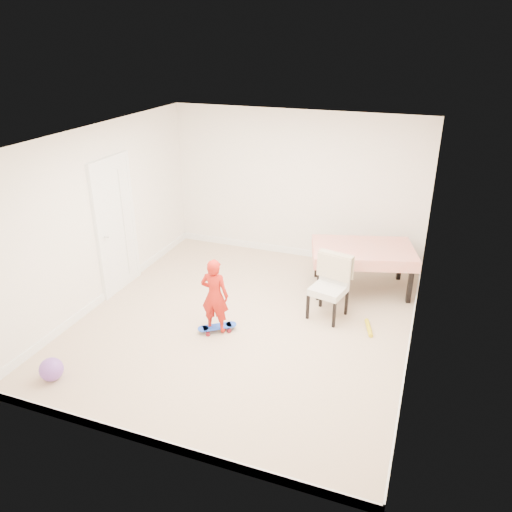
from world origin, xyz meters
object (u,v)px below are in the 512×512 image
(dining_chair, at_px, (328,288))
(child, at_px, (215,298))
(balloon, at_px, (51,369))
(skateboard, at_px, (217,329))
(dining_table, at_px, (362,268))

(dining_chair, distance_m, child, 1.62)
(child, relative_size, balloon, 3.76)
(child, xyz_separation_m, balloon, (-1.39, -1.60, -0.39))
(dining_chair, bearing_deg, balloon, -123.82)
(dining_chair, xyz_separation_m, skateboard, (-1.32, -0.90, -0.42))
(dining_chair, bearing_deg, child, -132.13)
(dining_table, distance_m, skateboard, 2.54)
(skateboard, xyz_separation_m, child, (-0.01, -0.01, 0.49))
(dining_chair, distance_m, balloon, 3.72)
(skateboard, relative_size, child, 0.51)
(dining_chair, xyz_separation_m, child, (-1.33, -0.92, 0.06))
(skateboard, xyz_separation_m, balloon, (-1.40, -1.62, 0.10))
(dining_chair, height_order, child, child)
(dining_table, bearing_deg, skateboard, -146.44)
(dining_table, height_order, child, child)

